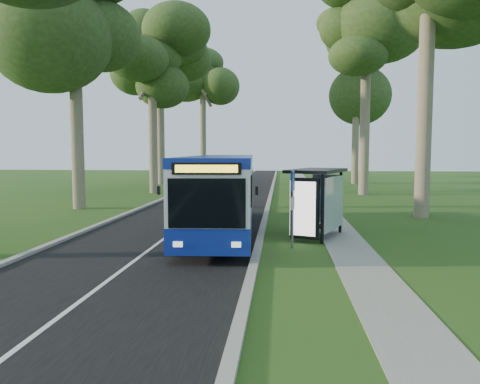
{
  "coord_description": "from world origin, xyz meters",
  "views": [
    {
      "loc": [
        0.74,
        -17.08,
        3.2
      ],
      "look_at": [
        -0.87,
        1.14,
        1.6
      ],
      "focal_mm": 35.0,
      "sensor_mm": 36.0,
      "label": 1
    }
  ],
  "objects_px": {
    "bus": "(221,193)",
    "car_silver": "(202,173)",
    "litter_bin": "(294,206)",
    "car_white": "(185,179)",
    "bus_stop_sign": "(293,200)",
    "bus_shelter": "(321,190)"
  },
  "relations": [
    {
      "from": "bus",
      "to": "car_silver",
      "type": "distance_m",
      "value": 34.16
    },
    {
      "from": "litter_bin",
      "to": "car_white",
      "type": "relative_size",
      "value": 0.21
    },
    {
      "from": "car_silver",
      "to": "bus",
      "type": "bearing_deg",
      "value": -60.72
    },
    {
      "from": "bus_stop_sign",
      "to": "litter_bin",
      "type": "xyz_separation_m",
      "value": [
        0.28,
        8.29,
        -1.16
      ]
    },
    {
      "from": "bus_stop_sign",
      "to": "car_white",
      "type": "relative_size",
      "value": 0.62
    },
    {
      "from": "bus",
      "to": "car_white",
      "type": "height_order",
      "value": "bus"
    },
    {
      "from": "litter_bin",
      "to": "bus_shelter",
      "type": "bearing_deg",
      "value": -82.99
    },
    {
      "from": "bus_stop_sign",
      "to": "car_silver",
      "type": "relative_size",
      "value": 0.57
    },
    {
      "from": "bus_stop_sign",
      "to": "car_silver",
      "type": "bearing_deg",
      "value": 122.65
    },
    {
      "from": "bus_shelter",
      "to": "car_silver",
      "type": "relative_size",
      "value": 0.73
    },
    {
      "from": "litter_bin",
      "to": "bus_stop_sign",
      "type": "bearing_deg",
      "value": -91.94
    },
    {
      "from": "litter_bin",
      "to": "car_white",
      "type": "xyz_separation_m",
      "value": [
        -9.25,
        17.45,
        0.26
      ]
    },
    {
      "from": "bus_stop_sign",
      "to": "car_silver",
      "type": "xyz_separation_m",
      "value": [
        -9.2,
        36.28,
        -0.85
      ]
    },
    {
      "from": "litter_bin",
      "to": "car_silver",
      "type": "bearing_deg",
      "value": 108.72
    },
    {
      "from": "bus",
      "to": "bus_stop_sign",
      "type": "xyz_separation_m",
      "value": [
        2.71,
        -2.75,
        0.04
      ]
    },
    {
      "from": "bus",
      "to": "car_silver",
      "type": "xyz_separation_m",
      "value": [
        -6.5,
        33.52,
        -0.81
      ]
    },
    {
      "from": "bus_stop_sign",
      "to": "bus_shelter",
      "type": "bearing_deg",
      "value": 76.99
    },
    {
      "from": "bus_shelter",
      "to": "car_white",
      "type": "distance_m",
      "value": 26.01
    },
    {
      "from": "bus",
      "to": "car_white",
      "type": "xyz_separation_m",
      "value": [
        -6.26,
        22.99,
        -0.85
      ]
    },
    {
      "from": "car_silver",
      "to": "bus_shelter",
      "type": "bearing_deg",
      "value": -55.09
    },
    {
      "from": "car_white",
      "to": "car_silver",
      "type": "bearing_deg",
      "value": 99.76
    },
    {
      "from": "car_white",
      "to": "bus_shelter",
      "type": "bearing_deg",
      "value": -58.77
    }
  ]
}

